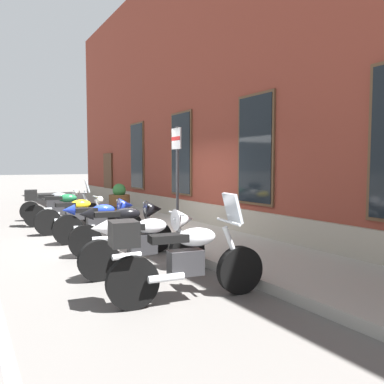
{
  "coord_description": "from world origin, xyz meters",
  "views": [
    {
      "loc": [
        8.4,
        -3.48,
        1.73
      ],
      "look_at": [
        1.27,
        0.8,
        1.16
      ],
      "focal_mm": 35.6,
      "sensor_mm": 36.0,
      "label": 1
    }
  ],
  "objects_px": {
    "motorcycle_black_sport": "(126,226)",
    "motorcycle_yellow_naked": "(78,215)",
    "motorcycle_silver_touring": "(181,258)",
    "motorcycle_grey_naked": "(57,205)",
    "barrel_planter": "(119,203)",
    "motorcycle_green_touring": "(60,207)",
    "motorcycle_white_sport": "(150,239)",
    "parking_sign": "(177,167)",
    "motorcycle_blue_sport": "(102,218)"
  },
  "relations": [
    {
      "from": "motorcycle_black_sport",
      "to": "motorcycle_yellow_naked",
      "type": "bearing_deg",
      "value": -176.16
    },
    {
      "from": "motorcycle_silver_touring",
      "to": "motorcycle_grey_naked",
      "type": "bearing_deg",
      "value": 178.62
    },
    {
      "from": "barrel_planter",
      "to": "motorcycle_green_touring",
      "type": "bearing_deg",
      "value": -100.14
    },
    {
      "from": "motorcycle_white_sport",
      "to": "parking_sign",
      "type": "bearing_deg",
      "value": 138.86
    },
    {
      "from": "motorcycle_grey_naked",
      "to": "motorcycle_silver_touring",
      "type": "bearing_deg",
      "value": -1.38
    },
    {
      "from": "motorcycle_white_sport",
      "to": "motorcycle_silver_touring",
      "type": "xyz_separation_m",
      "value": [
        1.37,
        -0.21,
        0.01
      ]
    },
    {
      "from": "motorcycle_blue_sport",
      "to": "parking_sign",
      "type": "distance_m",
      "value": 2.17
    },
    {
      "from": "motorcycle_yellow_naked",
      "to": "parking_sign",
      "type": "bearing_deg",
      "value": 25.71
    },
    {
      "from": "motorcycle_blue_sport",
      "to": "parking_sign",
      "type": "relative_size",
      "value": 0.84
    },
    {
      "from": "motorcycle_yellow_naked",
      "to": "parking_sign",
      "type": "height_order",
      "value": "parking_sign"
    },
    {
      "from": "motorcycle_yellow_naked",
      "to": "motorcycle_blue_sport",
      "type": "distance_m",
      "value": 1.45
    },
    {
      "from": "motorcycle_white_sport",
      "to": "motorcycle_black_sport",
      "type": "bearing_deg",
      "value": 174.38
    },
    {
      "from": "motorcycle_white_sport",
      "to": "motorcycle_silver_touring",
      "type": "height_order",
      "value": "motorcycle_silver_touring"
    },
    {
      "from": "motorcycle_green_touring",
      "to": "motorcycle_white_sport",
      "type": "xyz_separation_m",
      "value": [
        5.79,
        0.19,
        -0.0
      ]
    },
    {
      "from": "motorcycle_grey_naked",
      "to": "motorcycle_yellow_naked",
      "type": "xyz_separation_m",
      "value": [
        2.84,
        -0.05,
        0.0
      ]
    },
    {
      "from": "motorcycle_blue_sport",
      "to": "parking_sign",
      "type": "height_order",
      "value": "parking_sign"
    },
    {
      "from": "motorcycle_grey_naked",
      "to": "motorcycle_yellow_naked",
      "type": "relative_size",
      "value": 1.03
    },
    {
      "from": "motorcycle_green_touring",
      "to": "motorcycle_black_sport",
      "type": "relative_size",
      "value": 1.09
    },
    {
      "from": "barrel_planter",
      "to": "motorcycle_yellow_naked",
      "type": "bearing_deg",
      "value": -53.55
    },
    {
      "from": "parking_sign",
      "to": "barrel_planter",
      "type": "distance_m",
      "value": 4.14
    },
    {
      "from": "motorcycle_yellow_naked",
      "to": "motorcycle_blue_sport",
      "type": "height_order",
      "value": "motorcycle_blue_sport"
    },
    {
      "from": "motorcycle_silver_touring",
      "to": "motorcycle_blue_sport",
      "type": "bearing_deg",
      "value": 175.37
    },
    {
      "from": "motorcycle_blue_sport",
      "to": "motorcycle_black_sport",
      "type": "relative_size",
      "value": 1.02
    },
    {
      "from": "motorcycle_green_touring",
      "to": "motorcycle_white_sport",
      "type": "bearing_deg",
      "value": 1.88
    },
    {
      "from": "motorcycle_yellow_naked",
      "to": "barrel_planter",
      "type": "distance_m",
      "value": 1.93
    },
    {
      "from": "motorcycle_green_touring",
      "to": "parking_sign",
      "type": "height_order",
      "value": "parking_sign"
    },
    {
      "from": "motorcycle_white_sport",
      "to": "motorcycle_silver_touring",
      "type": "bearing_deg",
      "value": -8.56
    },
    {
      "from": "motorcycle_yellow_naked",
      "to": "motorcycle_blue_sport",
      "type": "relative_size",
      "value": 1.03
    },
    {
      "from": "motorcycle_green_touring",
      "to": "motorcycle_black_sport",
      "type": "xyz_separation_m",
      "value": [
        4.34,
        0.33,
        0.01
      ]
    },
    {
      "from": "motorcycle_green_touring",
      "to": "motorcycle_black_sport",
      "type": "height_order",
      "value": "motorcycle_green_touring"
    },
    {
      "from": "motorcycle_black_sport",
      "to": "motorcycle_silver_touring",
      "type": "relative_size",
      "value": 0.94
    },
    {
      "from": "motorcycle_silver_touring",
      "to": "motorcycle_black_sport",
      "type": "bearing_deg",
      "value": 172.95
    },
    {
      "from": "motorcycle_silver_touring",
      "to": "parking_sign",
      "type": "bearing_deg",
      "value": 152.14
    },
    {
      "from": "motorcycle_white_sport",
      "to": "barrel_planter",
      "type": "distance_m",
      "value": 5.69
    },
    {
      "from": "motorcycle_blue_sport",
      "to": "motorcycle_silver_touring",
      "type": "height_order",
      "value": "motorcycle_silver_touring"
    },
    {
      "from": "motorcycle_yellow_naked",
      "to": "motorcycle_green_touring",
      "type": "bearing_deg",
      "value": -174.55
    },
    {
      "from": "barrel_planter",
      "to": "motorcycle_silver_touring",
      "type": "bearing_deg",
      "value": -13.96
    },
    {
      "from": "motorcycle_silver_touring",
      "to": "motorcycle_white_sport",
      "type": "bearing_deg",
      "value": 171.44
    },
    {
      "from": "barrel_planter",
      "to": "parking_sign",
      "type": "bearing_deg",
      "value": -2.65
    },
    {
      "from": "motorcycle_white_sport",
      "to": "barrel_planter",
      "type": "height_order",
      "value": "barrel_planter"
    },
    {
      "from": "parking_sign",
      "to": "motorcycle_black_sport",
      "type": "bearing_deg",
      "value": -87.17
    },
    {
      "from": "motorcycle_black_sport",
      "to": "motorcycle_white_sport",
      "type": "relative_size",
      "value": 0.94
    },
    {
      "from": "motorcycle_black_sport",
      "to": "motorcycle_silver_touring",
      "type": "bearing_deg",
      "value": -7.05
    },
    {
      "from": "motorcycle_yellow_naked",
      "to": "barrel_planter",
      "type": "xyz_separation_m",
      "value": [
        -1.15,
        1.55,
        0.12
      ]
    },
    {
      "from": "motorcycle_grey_naked",
      "to": "motorcycle_black_sport",
      "type": "xyz_separation_m",
      "value": [
        5.73,
        0.14,
        0.1
      ]
    },
    {
      "from": "motorcycle_white_sport",
      "to": "motorcycle_green_touring",
      "type": "bearing_deg",
      "value": -178.12
    },
    {
      "from": "motorcycle_blue_sport",
      "to": "barrel_planter",
      "type": "bearing_deg",
      "value": 152.24
    },
    {
      "from": "motorcycle_grey_naked",
      "to": "motorcycle_white_sport",
      "type": "bearing_deg",
      "value": 0.01
    },
    {
      "from": "motorcycle_green_touring",
      "to": "barrel_planter",
      "type": "relative_size",
      "value": 2.08
    },
    {
      "from": "motorcycle_grey_naked",
      "to": "motorcycle_green_touring",
      "type": "xyz_separation_m",
      "value": [
        1.39,
        -0.19,
        0.09
      ]
    }
  ]
}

